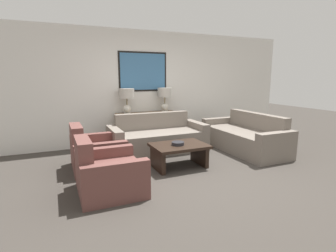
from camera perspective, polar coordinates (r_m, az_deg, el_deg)
name	(u,v)px	position (r m, az deg, el deg)	size (l,w,h in m)	color
ground_plane	(192,175)	(4.39, 5.17, -10.50)	(20.00, 20.00, 0.00)	#3D3833
back_wall	(143,87)	(6.39, -5.55, 8.37)	(7.99, 0.12, 2.65)	silver
console_table	(147,128)	(6.25, -4.63, -0.48)	(1.43, 0.38, 0.75)	brown
table_lamp_left	(127,96)	(6.02, -8.97, 6.41)	(0.34, 0.34, 0.57)	silver
table_lamp_right	(165,95)	(6.32, -0.71, 6.73)	(0.34, 0.34, 0.57)	silver
couch_by_back_wall	(158,138)	(5.63, -2.27, -2.72)	(2.04, 0.89, 0.80)	slate
couch_by_side	(245,137)	(5.96, 16.34, -2.40)	(0.89, 2.04, 0.80)	slate
coffee_table	(179,151)	(4.65, 2.46, -5.45)	(0.96, 0.69, 0.41)	black
decorative_bowl	(178,143)	(4.57, 2.16, -3.82)	(0.22, 0.22, 0.06)	#232328
armchair_near_back_wall	(96,153)	(4.77, -15.48, -5.78)	(0.86, 0.92, 0.79)	brown
armchair_near_camera	(107,174)	(3.76, -13.06, -10.11)	(0.86, 0.92, 0.79)	brown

